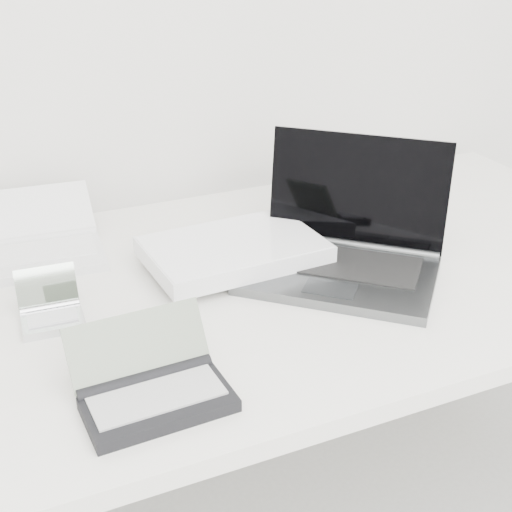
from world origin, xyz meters
name	(u,v)px	position (x,y,z in m)	size (l,w,h in m)	color
desk	(262,297)	(0.00, 1.55, 0.68)	(1.60, 0.80, 0.73)	white
laptop_large	(288,250)	(0.05, 1.55, 0.77)	(0.53, 0.42, 0.22)	#535557
netbook_open_white	(40,244)	(-0.34, 1.80, 0.75)	(0.24, 0.29, 0.08)	white
pda_silver	(51,312)	(-0.37, 1.54, 0.75)	(0.10, 0.10, 0.08)	silver
palmtop_charcoal	(153,388)	(-0.28, 1.28, 0.75)	(0.20, 0.16, 0.10)	black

